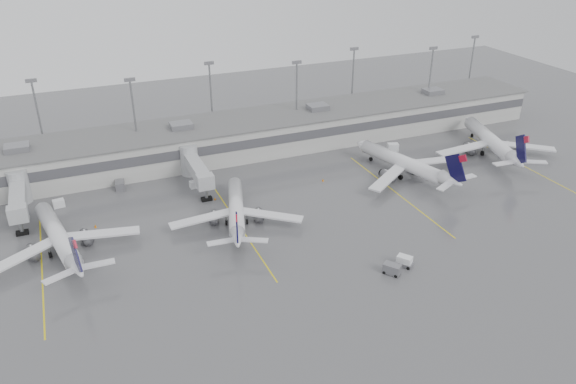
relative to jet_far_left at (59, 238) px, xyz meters
name	(u,v)px	position (x,y,z in m)	size (l,w,h in m)	color
ground	(384,272)	(49.04, -26.75, -3.03)	(260.00, 260.00, 0.00)	#535355
terminal	(263,132)	(49.03, 31.23, 1.14)	(152.00, 17.00, 9.45)	#ACACA7
light_masts	(254,95)	(49.04, 37.00, 9.00)	(142.40, 8.00, 20.60)	gray
jet_bridge_left	(19,194)	(-6.46, 18.97, 0.84)	(4.00, 17.20, 7.00)	#A0A2A5
jet_bridge_right	(194,165)	(28.54, 18.97, 0.84)	(4.00, 17.20, 7.00)	#A0A2A5
stand_markings	(322,208)	(49.04, -2.75, -3.02)	(105.25, 40.00, 0.01)	yellow
jet_far_left	(59,238)	(0.00, 0.00, 0.00)	(26.40, 29.87, 9.75)	white
jet_mid_left	(236,210)	(31.39, -2.03, -0.18)	(24.26, 27.60, 9.18)	white
jet_mid_right	(406,163)	(72.83, 3.43, 0.13)	(27.05, 30.73, 10.16)	white
jet_far_right	(492,141)	(99.06, 6.14, 0.30)	(28.30, 32.20, 10.72)	white
baggage_tug	(404,262)	(53.04, -26.49, -2.32)	(3.08, 3.31, 1.83)	white
baggage_cart	(392,269)	(49.84, -27.69, -2.09)	(2.96, 3.21, 1.81)	slate
gse_uld_a	(59,203)	(0.32, 18.02, -2.26)	(2.19, 1.46, 1.55)	white
gse_uld_b	(195,184)	(27.82, 16.06, -2.27)	(2.15, 1.43, 1.52)	white
gse_uld_c	(393,147)	(78.24, 17.27, -2.11)	(2.59, 1.73, 1.84)	white
gse_loader	(120,185)	(12.85, 21.37, -2.12)	(1.83, 2.93, 1.83)	slate
cone_a	(95,226)	(6.22, 6.64, -2.68)	(0.44, 0.44, 0.71)	orange
cone_b	(215,199)	(30.17, 8.80, -2.72)	(0.39, 0.39, 0.62)	orange
cone_c	(323,180)	(54.64, 8.22, -2.70)	(0.41, 0.41, 0.65)	orange
cone_d	(472,144)	(98.65, 12.28, -2.72)	(0.39, 0.39, 0.62)	orange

